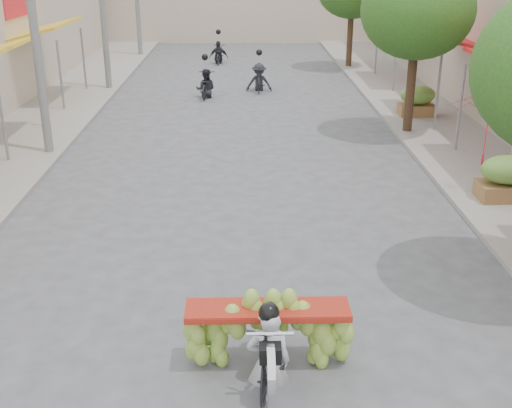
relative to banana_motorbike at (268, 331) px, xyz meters
name	(u,v)px	position (x,y,z in m)	size (l,w,h in m)	color
sidewalk_left	(26,126)	(-7.48, 13.30, -0.63)	(4.00, 60.00, 0.12)	gray
sidewalk_right	(447,124)	(6.52, 13.30, -0.63)	(4.00, 60.00, 0.12)	gray
utility_pole_mid	(32,9)	(-5.88, 10.30, 3.33)	(0.60, 0.24, 8.00)	slate
street_tree_mid	(418,11)	(4.92, 12.30, 3.09)	(3.40, 3.40, 5.25)	#3A2719
produce_crate_mid	(507,174)	(5.72, 6.30, 0.02)	(1.20, 0.88, 1.16)	brown
produce_crate_far	(417,98)	(5.72, 14.30, 0.02)	(1.20, 0.88, 1.16)	brown
banana_motorbike	(268,331)	(0.00, 0.00, 0.00)	(2.28, 1.91, 2.07)	black
market_umbrella	(493,94)	(5.34, 6.80, 1.76)	(1.99, 1.99, 1.72)	red
pedestrian	(416,88)	(5.73, 14.64, 0.32)	(0.92, 0.60, 1.79)	white
bg_motorbike_a	(205,79)	(-1.77, 17.85, 0.04)	(0.83, 1.72, 1.95)	black
bg_motorbike_b	(259,71)	(0.38, 19.01, 0.13)	(1.08, 1.92, 1.95)	black
bg_motorbike_c	(219,48)	(-1.51, 25.86, 0.11)	(1.00, 1.61, 1.95)	black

